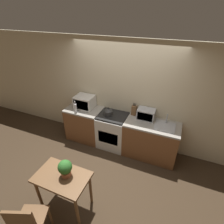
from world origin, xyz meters
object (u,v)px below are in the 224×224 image
toaster_oven (146,114)px  dining_chair (28,221)px  kettle (108,112)px  microwave (85,102)px  bottle (75,108)px  dining_table (63,181)px  stove_range (113,130)px

toaster_oven → dining_chair: 2.89m
kettle → microwave: microwave is taller
kettle → dining_chair: bearing=-93.6°
bottle → dining_table: (0.77, -1.64, -0.37)m
microwave → bottle: bearing=-106.6°
bottle → toaster_oven: bottle is taller
kettle → dining_chair: kettle is taller
bottle → dining_table: bottle is taller
toaster_oven → dining_chair: toaster_oven is taller
kettle → dining_chair: 2.52m
kettle → toaster_oven: 0.88m
dining_table → dining_chair: (-0.12, -0.67, -0.12)m
toaster_oven → bottle: bearing=-167.7°
stove_range → bottle: size_ratio=3.03×
dining_table → dining_chair: 0.69m
kettle → dining_table: (-0.04, -1.80, -0.35)m
kettle → dining_chair: size_ratio=0.23×
bottle → dining_table: size_ratio=0.34×
dining_chair → kettle: bearing=65.5°
microwave → bottle: microwave is taller
dining_chair → dining_table: bearing=58.9°
dining_chair → bottle: bearing=84.7°
microwave → dining_table: size_ratio=0.53×
dining_table → bottle: bearing=115.1°
stove_range → toaster_oven: size_ratio=2.30×
dining_table → dining_chair: size_ratio=0.93×
kettle → bottle: 0.82m
stove_range → bottle: bearing=-167.2°
microwave → dining_table: microwave is taller
dining_table → dining_chair: bearing=-100.1°
stove_range → microwave: bearing=173.5°
stove_range → bottle: (-0.90, -0.20, 0.57)m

